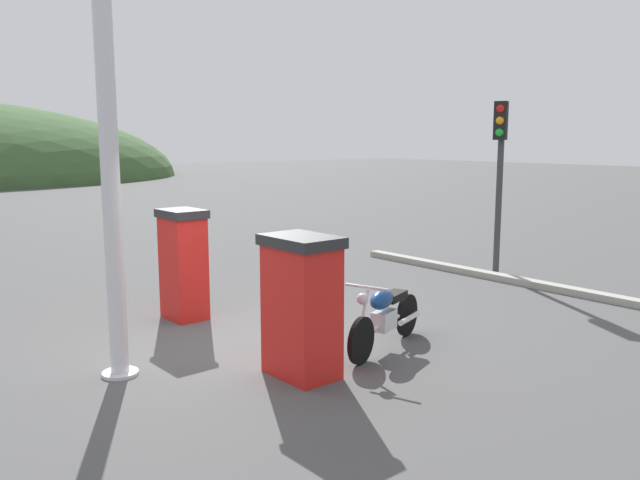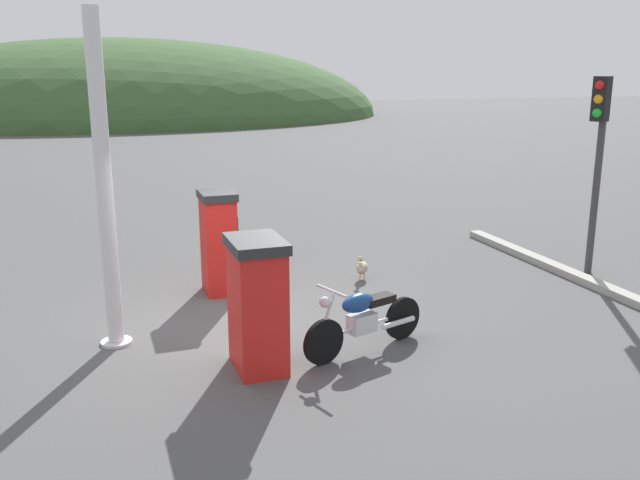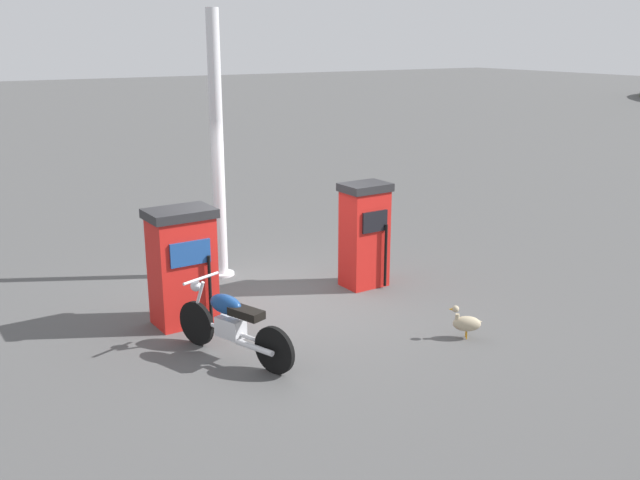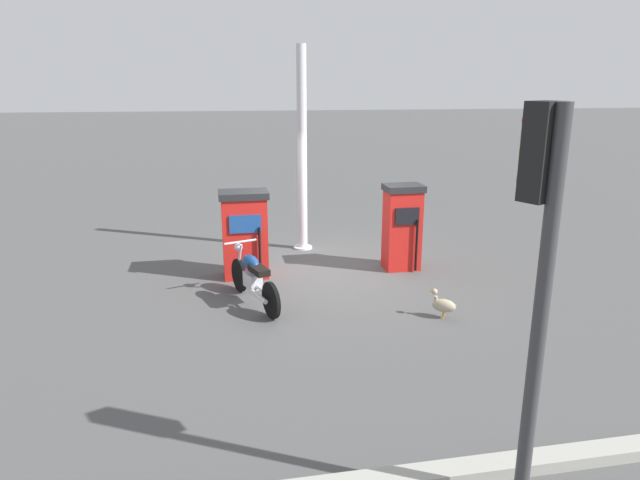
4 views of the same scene
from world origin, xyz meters
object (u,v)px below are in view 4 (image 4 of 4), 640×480
at_px(fuel_pump_near, 245,234).
at_px(wandering_duck, 443,305).
at_px(fuel_pump_far, 402,227).
at_px(roadside_traffic_light, 539,244).
at_px(motorcycle_near_pump, 253,277).
at_px(canopy_support_pole, 302,155).

bearing_deg(fuel_pump_near, wandering_duck, 50.62).
xyz_separation_m(fuel_pump_far, roadside_traffic_light, (6.21, -0.86, 1.47)).
xyz_separation_m(motorcycle_near_pump, canopy_support_pole, (-2.97, 1.17, 1.56)).
bearing_deg(roadside_traffic_light, fuel_pump_far, 172.07).
relative_size(fuel_pump_far, motorcycle_near_pump, 0.91).
xyz_separation_m(fuel_pump_near, wandering_duck, (2.38, 2.90, -0.59)).
bearing_deg(motorcycle_near_pump, canopy_support_pole, 158.50).
bearing_deg(motorcycle_near_pump, wandering_duck, 69.86).
relative_size(wandering_duck, roadside_traffic_light, 0.13).
distance_m(roadside_traffic_light, canopy_support_pole, 7.88).
distance_m(wandering_duck, roadside_traffic_light, 4.43).
bearing_deg(canopy_support_pole, fuel_pump_far, 46.27).
bearing_deg(motorcycle_near_pump, roadside_traffic_light, 22.36).
height_order(motorcycle_near_pump, wandering_duck, motorcycle_near_pump).
xyz_separation_m(fuel_pump_far, motorcycle_near_pump, (1.35, -2.86, -0.37)).
bearing_deg(motorcycle_near_pump, fuel_pump_near, -176.47).
height_order(fuel_pump_near, canopy_support_pole, canopy_support_pole).
xyz_separation_m(fuel_pump_near, motorcycle_near_pump, (1.35, 0.08, -0.36)).
bearing_deg(fuel_pump_near, roadside_traffic_light, 18.54).
relative_size(fuel_pump_far, canopy_support_pole, 0.39).
distance_m(wandering_duck, canopy_support_pole, 4.69).
height_order(fuel_pump_near, motorcycle_near_pump, fuel_pump_near).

